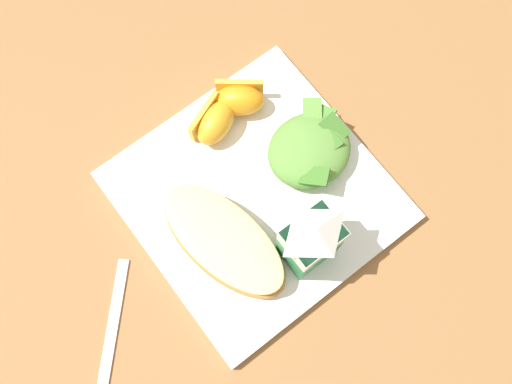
{
  "coord_description": "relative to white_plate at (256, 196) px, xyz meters",
  "views": [
    {
      "loc": [
        0.11,
        0.15,
        0.66
      ],
      "look_at": [
        0.0,
        0.0,
        0.03
      ],
      "focal_mm": 40.15,
      "sensor_mm": 36.0,
      "label": 1
    }
  ],
  "objects": [
    {
      "name": "orange_wedge_front",
      "position": [
        -0.05,
        -0.1,
        0.03
      ],
      "size": [
        0.07,
        0.07,
        0.04
      ],
      "color": "orange",
      "rests_on": "white_plate"
    },
    {
      "name": "green_salad_pile",
      "position": [
        -0.08,
        0.0,
        0.03
      ],
      "size": [
        0.1,
        0.1,
        0.04
      ],
      "color": "#5B8E3D",
      "rests_on": "white_plate"
    },
    {
      "name": "white_plate",
      "position": [
        0.0,
        0.0,
        0.0
      ],
      "size": [
        0.28,
        0.28,
        0.02
      ],
      "primitive_type": "cube",
      "color": "white",
      "rests_on": "ground"
    },
    {
      "name": "milk_carton",
      "position": [
        -0.01,
        0.09,
        0.07
      ],
      "size": [
        0.06,
        0.04,
        0.11
      ],
      "color": "#2D8451",
      "rests_on": "white_plate"
    },
    {
      "name": "ground",
      "position": [
        0.0,
        0.0,
        -0.01
      ],
      "size": [
        3.0,
        3.0,
        0.0
      ],
      "primitive_type": "plane",
      "color": "olive"
    },
    {
      "name": "metal_fork",
      "position": [
        0.24,
        0.05,
        -0.01
      ],
      "size": [
        0.14,
        0.15,
        0.01
      ],
      "color": "silver",
      "rests_on": "ground"
    },
    {
      "name": "orange_wedge_middle",
      "position": [
        -0.01,
        -0.1,
        0.03
      ],
      "size": [
        0.07,
        0.06,
        0.04
      ],
      "color": "orange",
      "rests_on": "white_plate"
    },
    {
      "name": "cheesy_pizza_bread",
      "position": [
        0.06,
        0.02,
        0.03
      ],
      "size": [
        0.11,
        0.18,
        0.04
      ],
      "color": "#B77F42",
      "rests_on": "white_plate"
    }
  ]
}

